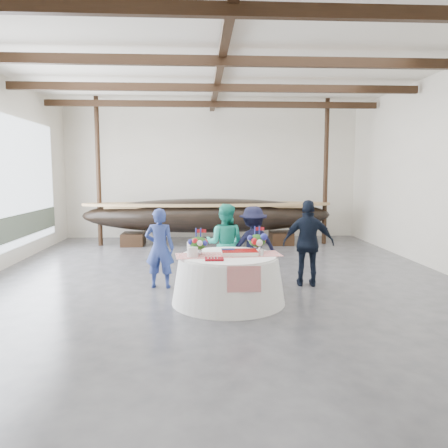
{
  "coord_description": "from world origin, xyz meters",
  "views": [
    {
      "loc": [
        -0.42,
        -9.2,
        2.23
      ],
      "look_at": [
        0.06,
        -0.46,
        1.2
      ],
      "focal_mm": 35.0,
      "sensor_mm": 36.0,
      "label": 1
    }
  ],
  "objects": [
    {
      "name": "wall_front",
      "position": [
        0.0,
        -6.0,
        2.25
      ],
      "size": [
        10.0,
        0.02,
        4.5
      ],
      "primitive_type": "cube",
      "color": "silver",
      "rests_on": "ground"
    },
    {
      "name": "ceiling",
      "position": [
        0.0,
        0.0,
        4.5
      ],
      "size": [
        10.0,
        12.0,
        0.01
      ],
      "primitive_type": "cube",
      "color": "white",
      "rests_on": "wall_back"
    },
    {
      "name": "guest_woman_blue",
      "position": [
        -1.21,
        -0.81,
        0.78
      ],
      "size": [
        0.6,
        0.42,
        1.56
      ],
      "primitive_type": "imported",
      "rotation": [
        0.0,
        0.0,
        3.05
      ],
      "color": "navy",
      "rests_on": "ground"
    },
    {
      "name": "floor",
      "position": [
        0.0,
        0.0,
        0.0
      ],
      "size": [
        10.0,
        12.0,
        0.01
      ],
      "primitive_type": "cube",
      "color": "#3D3D42",
      "rests_on": "ground"
    },
    {
      "name": "pavilion_structure",
      "position": [
        0.0,
        0.75,
        4.0
      ],
      "size": [
        9.8,
        11.76,
        4.5
      ],
      "color": "black",
      "rests_on": "ground"
    },
    {
      "name": "guest_man_left",
      "position": [
        0.64,
        -0.54,
        0.78
      ],
      "size": [
        1.1,
        0.77,
        1.56
      ],
      "primitive_type": "imported",
      "rotation": [
        0.0,
        0.0,
        3.34
      ],
      "color": "black",
      "rests_on": "ground"
    },
    {
      "name": "longboat_display",
      "position": [
        -0.19,
        4.3,
        0.92
      ],
      "size": [
        7.71,
        1.54,
        1.44
      ],
      "color": "black",
      "rests_on": "ground"
    },
    {
      "name": "banquet_table",
      "position": [
        0.06,
        -1.86,
        0.42
      ],
      "size": [
        1.94,
        1.94,
        0.83
      ],
      "color": "white",
      "rests_on": "ground"
    },
    {
      "name": "guest_woman_teal",
      "position": [
        0.08,
        -0.52,
        0.81
      ],
      "size": [
        0.92,
        0.81,
        1.62
      ],
      "primitive_type": "imported",
      "rotation": [
        0.0,
        0.0,
        2.86
      ],
      "color": "teal",
      "rests_on": "ground"
    },
    {
      "name": "tabletop_items",
      "position": [
        0.03,
        -1.76,
        0.98
      ],
      "size": [
        1.84,
        0.97,
        0.4
      ],
      "color": "red",
      "rests_on": "banquet_table"
    },
    {
      "name": "wall_back",
      "position": [
        0.0,
        6.0,
        2.25
      ],
      "size": [
        10.0,
        0.02,
        4.5
      ],
      "primitive_type": "cube",
      "color": "silver",
      "rests_on": "ground"
    },
    {
      "name": "open_bay",
      "position": [
        -4.95,
        1.0,
        1.83
      ],
      "size": [
        0.03,
        7.0,
        3.2
      ],
      "color": "silver",
      "rests_on": "ground"
    },
    {
      "name": "guest_man_right",
      "position": [
        1.71,
        -0.82,
        0.85
      ],
      "size": [
        1.05,
        0.57,
        1.7
      ],
      "primitive_type": "imported",
      "rotation": [
        0.0,
        0.0,
        2.98
      ],
      "color": "black",
      "rests_on": "ground"
    }
  ]
}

